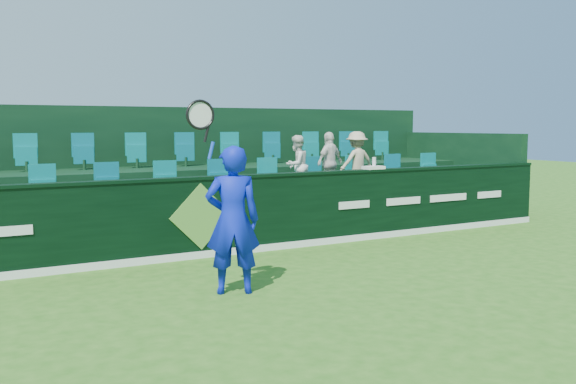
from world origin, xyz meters
TOP-DOWN VIEW (x-y plane):
  - ground at (0.00, 0.00)m, footprint 60.00×60.00m
  - sponsor_hoarding at (0.00, 4.00)m, footprint 16.00×0.25m
  - stand_tier_front at (0.00, 5.10)m, footprint 16.00×2.00m
  - stand_tier_back at (0.00, 7.00)m, footprint 16.00×1.80m
  - stand_rear at (0.00, 7.44)m, footprint 16.00×4.10m
  - seat_row_front at (0.00, 5.50)m, footprint 13.50×0.50m
  - seat_row_back at (0.00, 7.30)m, footprint 13.50×0.50m
  - tennis_player at (-0.49, 1.64)m, footprint 1.12×0.69m
  - spectator_left at (2.57, 5.12)m, footprint 0.71×0.64m
  - spectator_middle at (3.36, 5.12)m, footprint 0.80×0.52m
  - spectator_right at (4.05, 5.12)m, footprint 0.82×0.48m
  - towel at (3.63, 4.00)m, footprint 0.39×0.26m
  - drinks_bottle at (3.64, 4.00)m, footprint 0.07×0.07m

SIDE VIEW (x-z plane):
  - ground at x=0.00m, z-range 0.00..0.00m
  - stand_tier_front at x=0.00m, z-range 0.00..0.80m
  - stand_tier_back at x=0.00m, z-range 0.00..1.30m
  - sponsor_hoarding at x=0.00m, z-range 0.00..1.35m
  - tennis_player at x=-0.49m, z-range -0.30..2.26m
  - seat_row_front at x=0.00m, z-range 0.80..1.40m
  - stand_rear at x=0.00m, z-range -0.08..2.52m
  - towel at x=3.63m, z-range 1.35..1.41m
  - spectator_left at x=2.57m, z-range 0.80..2.00m
  - spectator_middle at x=3.36m, z-range 0.80..2.06m
  - spectator_right at x=4.05m, z-range 0.80..2.06m
  - drinks_bottle at x=3.64m, z-range 1.35..1.58m
  - seat_row_back at x=0.00m, z-range 1.30..1.90m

